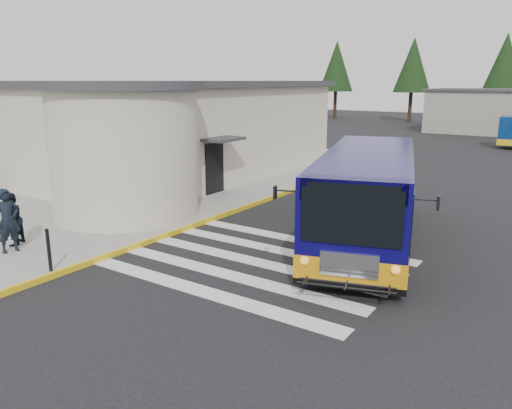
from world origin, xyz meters
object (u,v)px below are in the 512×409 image
Objects in this scene: bollard at (49,250)px; pedestrian_a at (8,221)px; transit_bus at (366,200)px; pedestrian_b at (12,219)px.

pedestrian_a is at bearing 172.98° from bollard.
pedestrian_b is (-8.45, -6.67, -0.41)m from transit_bus.
transit_bus reaches higher than pedestrian_b.
pedestrian_b is (-0.53, 0.40, -0.14)m from pedestrian_a.
transit_bus is at bearing 98.86° from pedestrian_b.
bollard is at bearing -144.73° from transit_bus.
pedestrian_b is at bearing 62.20° from pedestrian_a.
pedestrian_b is at bearing 166.36° from bollard.
transit_bus is 9.02× the size of bollard.
pedestrian_a reaches higher than bollard.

